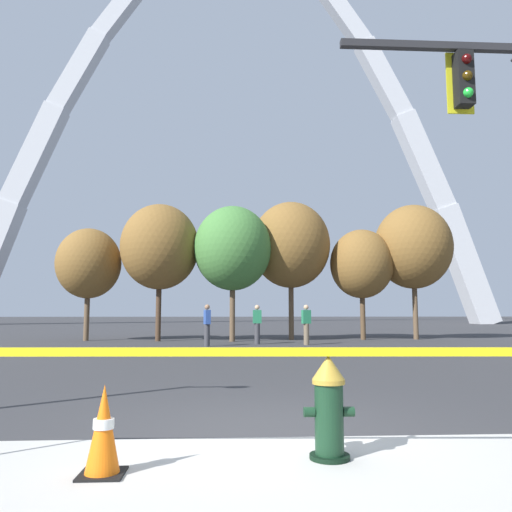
# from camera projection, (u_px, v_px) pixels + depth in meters

# --- Properties ---
(ground_plane) EXTENTS (240.00, 240.00, 0.00)m
(ground_plane) POSITION_uv_depth(u_px,v_px,m) (269.00, 434.00, 5.49)
(ground_plane) COLOR #333335
(fire_hydrant) EXTENTS (0.46, 0.48, 0.99)m
(fire_hydrant) POSITION_uv_depth(u_px,v_px,m) (329.00, 407.00, 4.58)
(fire_hydrant) COLOR black
(fire_hydrant) RESTS_ON ground
(caution_tape_barrier) EXTENTS (6.50, 0.38, 1.04)m
(caution_tape_barrier) POSITION_uv_depth(u_px,v_px,m) (322.00, 378.00, 4.55)
(caution_tape_barrier) COLOR #232326
(caution_tape_barrier) RESTS_ON ground
(traffic_cone_by_hydrant) EXTENTS (0.36, 0.36, 0.73)m
(traffic_cone_by_hydrant) POSITION_uv_depth(u_px,v_px,m) (103.00, 431.00, 4.11)
(traffic_cone_by_hydrant) COLOR black
(traffic_cone_by_hydrant) RESTS_ON ground
(monument_arch) EXTENTS (56.31, 2.39, 44.43)m
(monument_arch) POSITION_uv_depth(u_px,v_px,m) (233.00, 140.00, 54.20)
(monument_arch) COLOR silver
(monument_arch) RESTS_ON ground
(tree_far_left) EXTENTS (2.94, 2.94, 5.15)m
(tree_far_left) POSITION_uv_depth(u_px,v_px,m) (89.00, 264.00, 23.25)
(tree_far_left) COLOR brown
(tree_far_left) RESTS_ON ground
(tree_left_mid) EXTENTS (3.55, 3.55, 6.21)m
(tree_left_mid) POSITION_uv_depth(u_px,v_px,m) (160.00, 247.00, 22.96)
(tree_left_mid) COLOR #473323
(tree_left_mid) RESTS_ON ground
(tree_center_left) EXTENTS (3.46, 3.46, 6.06)m
(tree_center_left) POSITION_uv_depth(u_px,v_px,m) (233.00, 248.00, 22.66)
(tree_center_left) COLOR brown
(tree_center_left) RESTS_ON ground
(tree_center_right) EXTENTS (3.74, 3.74, 6.54)m
(tree_center_right) POSITION_uv_depth(u_px,v_px,m) (291.00, 245.00, 24.05)
(tree_center_right) COLOR brown
(tree_center_right) RESTS_ON ground
(tree_right_mid) EXTENTS (2.98, 2.98, 5.22)m
(tree_right_mid) POSITION_uv_depth(u_px,v_px,m) (362.00, 264.00, 24.01)
(tree_right_mid) COLOR brown
(tree_right_mid) RESTS_ON ground
(tree_far_right) EXTENTS (3.70, 3.70, 6.48)m
(tree_far_right) POSITION_uv_depth(u_px,v_px,m) (413.00, 247.00, 24.40)
(tree_far_right) COLOR brown
(tree_far_right) RESTS_ON ground
(pedestrian_walking_left) EXTENTS (0.38, 0.28, 1.59)m
(pedestrian_walking_left) POSITION_uv_depth(u_px,v_px,m) (306.00, 324.00, 20.11)
(pedestrian_walking_left) COLOR brown
(pedestrian_walking_left) RESTS_ON ground
(pedestrian_standing_center) EXTENTS (0.35, 0.22, 1.59)m
(pedestrian_standing_center) POSITION_uv_depth(u_px,v_px,m) (257.00, 324.00, 20.54)
(pedestrian_standing_center) COLOR #38383D
(pedestrian_standing_center) RESTS_ON ground
(pedestrian_walking_right) EXTENTS (0.29, 0.38, 1.59)m
(pedestrian_walking_right) POSITION_uv_depth(u_px,v_px,m) (207.00, 325.00, 19.21)
(pedestrian_walking_right) COLOR #38383D
(pedestrian_walking_right) RESTS_ON ground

